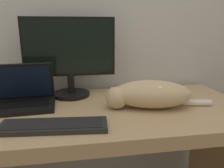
{
  "coord_description": "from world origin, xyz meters",
  "views": [
    {
      "loc": [
        -0.03,
        -0.68,
        1.12
      ],
      "look_at": [
        0.13,
        0.31,
        0.86
      ],
      "focal_mm": 35.0,
      "sensor_mm": 36.0,
      "label": 1
    }
  ],
  "objects_px": {
    "laptop": "(24,98)",
    "cat": "(149,94)",
    "external_keyboard": "(54,126)",
    "monitor": "(70,56)"
  },
  "relations": [
    {
      "from": "laptop",
      "to": "external_keyboard",
      "type": "height_order",
      "value": "laptop"
    },
    {
      "from": "cat",
      "to": "monitor",
      "type": "bearing_deg",
      "value": 157.81
    },
    {
      "from": "external_keyboard",
      "to": "laptop",
      "type": "bearing_deg",
      "value": 126.79
    },
    {
      "from": "monitor",
      "to": "cat",
      "type": "distance_m",
      "value": 0.49
    },
    {
      "from": "laptop",
      "to": "cat",
      "type": "bearing_deg",
      "value": -14.19
    },
    {
      "from": "monitor",
      "to": "external_keyboard",
      "type": "relative_size",
      "value": 1.18
    },
    {
      "from": "cat",
      "to": "external_keyboard",
      "type": "bearing_deg",
      "value": -147.98
    },
    {
      "from": "monitor",
      "to": "external_keyboard",
      "type": "bearing_deg",
      "value": -98.53
    },
    {
      "from": "monitor",
      "to": "cat",
      "type": "bearing_deg",
      "value": -33.82
    },
    {
      "from": "laptop",
      "to": "cat",
      "type": "relative_size",
      "value": 0.58
    }
  ]
}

